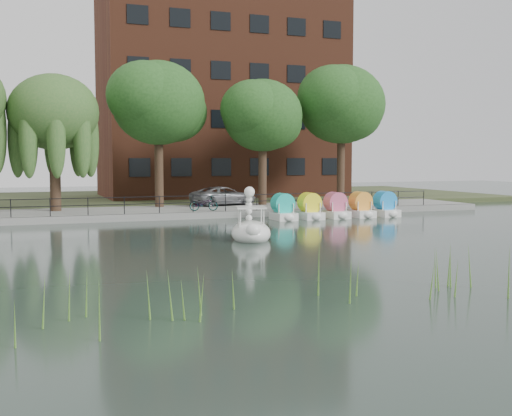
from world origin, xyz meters
TOP-DOWN VIEW (x-y plane):
  - ground_plane at (0.00, 0.00)m, footprint 120.00×120.00m
  - promenade at (0.00, 16.00)m, footprint 40.00×6.00m
  - kerb at (0.00, 13.05)m, footprint 40.00×0.25m
  - land_strip at (0.00, 30.00)m, footprint 60.00×22.00m
  - railing at (0.00, 13.25)m, footprint 32.00×0.05m
  - apartment_building at (7.00, 29.97)m, footprint 20.00×10.07m
  - willow_mid at (-7.50, 17.00)m, footprint 5.32×5.32m
  - broadleaf_center at (-1.00, 18.00)m, footprint 6.00×6.00m
  - broadleaf_right at (6.00, 17.50)m, footprint 5.40×5.40m
  - broadleaf_far at (12.50, 18.50)m, footprint 6.30×6.30m
  - minivan at (3.35, 17.89)m, footprint 3.47×5.57m
  - bicycle at (0.84, 13.91)m, footprint 0.84×1.79m
  - swan_boat at (-0.14, 2.92)m, footprint 2.36×3.06m
  - pedal_boat_row at (8.09, 10.78)m, footprint 7.95×1.70m
  - reed_bank at (2.00, -9.50)m, footprint 24.00×2.40m

SIDE VIEW (x-z plane):
  - ground_plane at x=0.00m, z-range 0.00..0.00m
  - land_strip at x=0.00m, z-range 0.00..0.36m
  - promenade at x=0.00m, z-range 0.00..0.40m
  - kerb at x=0.00m, z-range 0.00..0.40m
  - swan_boat at x=-0.14m, z-range -0.64..1.65m
  - reed_bank at x=2.00m, z-range 0.00..1.20m
  - pedal_boat_row at x=8.09m, z-range -0.09..1.31m
  - bicycle at x=0.84m, z-range 0.40..1.40m
  - minivan at x=3.35m, z-range 0.40..1.84m
  - railing at x=0.00m, z-range 0.65..1.65m
  - willow_mid at x=-7.50m, z-range 2.17..10.32m
  - broadleaf_right at x=6.00m, z-range 2.22..10.55m
  - broadleaf_center at x=-1.00m, z-range 2.44..11.69m
  - broadleaf_far at x=12.50m, z-range 2.54..12.25m
  - apartment_building at x=7.00m, z-range 0.36..18.36m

